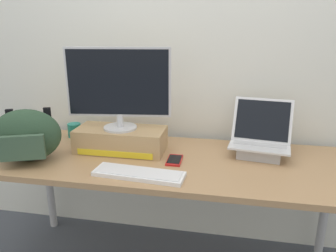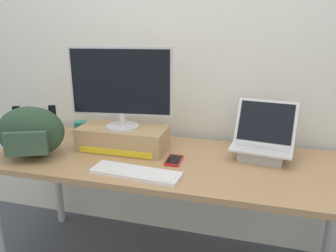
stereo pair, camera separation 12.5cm
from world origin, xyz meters
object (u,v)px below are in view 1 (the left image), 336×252
object	(u,v)px
toner_box_yellow	(121,140)
desktop_monitor	(118,87)
open_laptop	(260,144)
messenger_backpack	(26,136)
external_keyboard	(139,174)
cell_phone	(174,160)
coffee_mug	(75,130)

from	to	relation	value
toner_box_yellow	desktop_monitor	size ratio (longest dim) A/B	0.88
open_laptop	messenger_backpack	size ratio (longest dim) A/B	0.88
external_keyboard	desktop_monitor	bearing A→B (deg)	126.81
cell_phone	coffee_mug	bearing A→B (deg)	157.94
toner_box_yellow	cell_phone	bearing A→B (deg)	-16.11
desktop_monitor	open_laptop	bearing A→B (deg)	-1.28
toner_box_yellow	external_keyboard	bearing A→B (deg)	-57.81
external_keyboard	messenger_backpack	bearing A→B (deg)	178.12
messenger_backpack	coffee_mug	xyz separation A→B (m)	(0.06, 0.40, -0.09)
open_laptop	coffee_mug	size ratio (longest dim) A/B	2.79
desktop_monitor	coffee_mug	world-z (taller)	desktop_monitor
open_laptop	desktop_monitor	bearing A→B (deg)	-165.68
messenger_backpack	open_laptop	bearing A→B (deg)	-7.02
external_keyboard	coffee_mug	world-z (taller)	coffee_mug
toner_box_yellow	desktop_monitor	bearing A→B (deg)	-79.61
coffee_mug	messenger_backpack	bearing A→B (deg)	-99.00
coffee_mug	cell_phone	xyz separation A→B (m)	(0.68, -0.26, -0.04)
desktop_monitor	messenger_backpack	distance (m)	0.53
toner_box_yellow	coffee_mug	distance (m)	0.40
desktop_monitor	open_laptop	size ratio (longest dim) A/B	1.63
open_laptop	coffee_mug	distance (m)	1.12
external_keyboard	cell_phone	world-z (taller)	external_keyboard
toner_box_yellow	open_laptop	world-z (taller)	open_laptop
external_keyboard	toner_box_yellow	bearing A→B (deg)	126.74
open_laptop	cell_phone	bearing A→B (deg)	-150.15
desktop_monitor	external_keyboard	world-z (taller)	desktop_monitor
desktop_monitor	cell_phone	bearing A→B (deg)	-23.59
toner_box_yellow	coffee_mug	world-z (taller)	toner_box_yellow
toner_box_yellow	open_laptop	size ratio (longest dim) A/B	1.43
open_laptop	external_keyboard	distance (m)	0.69
open_laptop	external_keyboard	size ratio (longest dim) A/B	0.78
toner_box_yellow	open_laptop	distance (m)	0.76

